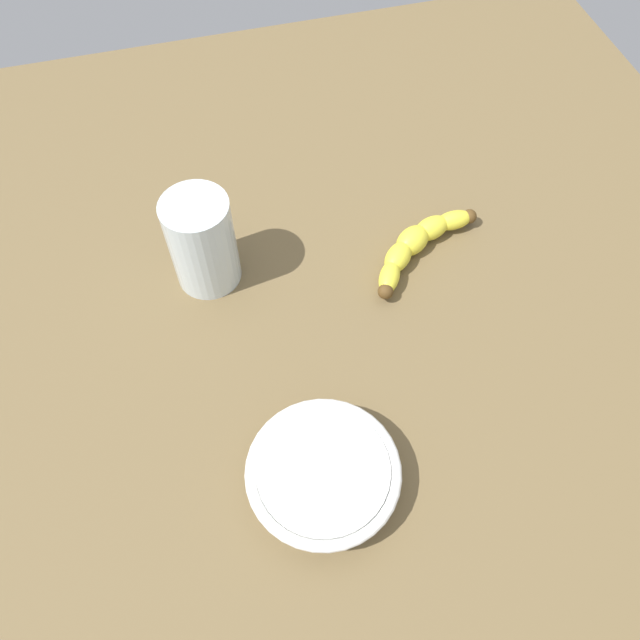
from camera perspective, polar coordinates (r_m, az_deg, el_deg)
wooden_tabletop at (r=79.72cm, az=2.25°, el=1.24°), size 120.00×120.00×3.00cm
banana at (r=82.58cm, az=8.92°, el=6.91°), size 17.04×11.35×3.55cm
smoothie_glass at (r=77.27cm, az=-10.73°, el=6.88°), size 8.18×8.18×12.94cm
ceramic_bowl at (r=65.70cm, az=0.30°, el=-13.99°), size 16.01×16.01×4.08cm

